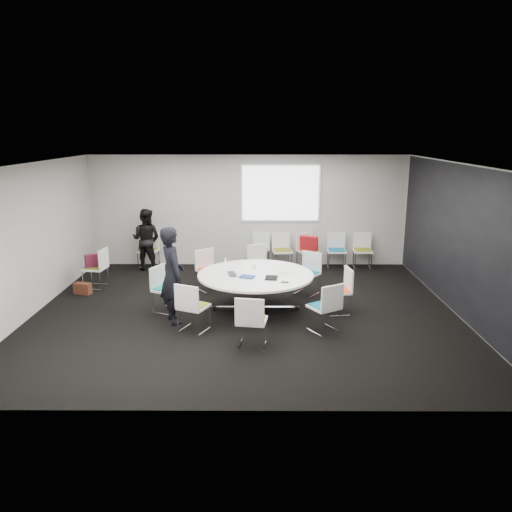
{
  "coord_description": "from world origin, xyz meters",
  "views": [
    {
      "loc": [
        0.25,
        -9.03,
        3.38
      ],
      "look_at": [
        0.2,
        0.4,
        1.0
      ],
      "focal_mm": 35.0,
      "sensor_mm": 36.0,
      "label": 1
    }
  ],
  "objects_px": {
    "chair_ring_a": "(338,299)",
    "person_main": "(172,275)",
    "chair_ring_f": "(193,316)",
    "chair_back_c": "(307,257)",
    "laptop": "(235,274)",
    "chair_person_back": "(149,257)",
    "brown_bag": "(83,289)",
    "chair_spare_left": "(96,275)",
    "chair_ring_g": "(252,331)",
    "chair_ring_d": "(209,278)",
    "chair_ring_c": "(260,272)",
    "chair_back_e": "(362,257)",
    "person_back": "(146,239)",
    "chair_back_b": "(282,257)",
    "chair_back_a": "(259,257)",
    "cup": "(254,266)",
    "chair_ring_h": "(324,316)",
    "chair_back_d": "(336,257)",
    "conference_table": "(256,283)",
    "chair_ring_e": "(167,298)",
    "maroon_bag": "(95,260)",
    "chair_ring_b": "(307,281)"
  },
  "relations": [
    {
      "from": "chair_ring_g",
      "to": "cup",
      "type": "height_order",
      "value": "chair_ring_g"
    },
    {
      "from": "chair_back_a",
      "to": "person_main",
      "type": "xyz_separation_m",
      "value": [
        -1.54,
        -3.69,
        0.6
      ]
    },
    {
      "from": "chair_back_a",
      "to": "cup",
      "type": "bearing_deg",
      "value": 108.12
    },
    {
      "from": "person_main",
      "to": "person_back",
      "type": "xyz_separation_m",
      "value": [
        -1.24,
        3.53,
        -0.11
      ]
    },
    {
      "from": "chair_ring_g",
      "to": "laptop",
      "type": "height_order",
      "value": "chair_ring_g"
    },
    {
      "from": "chair_ring_d",
      "to": "person_main",
      "type": "height_order",
      "value": "person_main"
    },
    {
      "from": "chair_ring_a",
      "to": "chair_person_back",
      "type": "bearing_deg",
      "value": 44.44
    },
    {
      "from": "chair_back_c",
      "to": "laptop",
      "type": "distance_m",
      "value": 3.56
    },
    {
      "from": "chair_ring_d",
      "to": "chair_back_b",
      "type": "bearing_deg",
      "value": -169.85
    },
    {
      "from": "chair_back_e",
      "to": "person_back",
      "type": "distance_m",
      "value": 5.42
    },
    {
      "from": "chair_back_e",
      "to": "chair_ring_g",
      "type": "bearing_deg",
      "value": 64.37
    },
    {
      "from": "chair_ring_h",
      "to": "chair_back_d",
      "type": "distance_m",
      "value": 4.21
    },
    {
      "from": "chair_ring_h",
      "to": "person_back",
      "type": "relative_size",
      "value": 0.57
    },
    {
      "from": "chair_ring_c",
      "to": "chair_ring_e",
      "type": "bearing_deg",
      "value": 24.4
    },
    {
      "from": "chair_ring_a",
      "to": "person_main",
      "type": "height_order",
      "value": "person_main"
    },
    {
      "from": "chair_ring_c",
      "to": "brown_bag",
      "type": "bearing_deg",
      "value": -9.26
    },
    {
      "from": "chair_back_d",
      "to": "chair_person_back",
      "type": "height_order",
      "value": "same"
    },
    {
      "from": "chair_ring_f",
      "to": "person_main",
      "type": "height_order",
      "value": "person_main"
    },
    {
      "from": "conference_table",
      "to": "chair_ring_a",
      "type": "relative_size",
      "value": 2.5
    },
    {
      "from": "chair_ring_f",
      "to": "brown_bag",
      "type": "distance_m",
      "value": 3.3
    },
    {
      "from": "laptop",
      "to": "brown_bag",
      "type": "xyz_separation_m",
      "value": [
        -3.28,
        1.01,
        -0.62
      ]
    },
    {
      "from": "chair_ring_g",
      "to": "brown_bag",
      "type": "distance_m",
      "value": 4.5
    },
    {
      "from": "person_main",
      "to": "laptop",
      "type": "bearing_deg",
      "value": -86.78
    },
    {
      "from": "chair_ring_b",
      "to": "chair_back_d",
      "type": "height_order",
      "value": "same"
    },
    {
      "from": "chair_back_e",
      "to": "chair_ring_h",
      "type": "bearing_deg",
      "value": 74.28
    },
    {
      "from": "chair_person_back",
      "to": "brown_bag",
      "type": "distance_m",
      "value": 2.33
    },
    {
      "from": "laptop",
      "to": "maroon_bag",
      "type": "distance_m",
      "value": 3.46
    },
    {
      "from": "chair_ring_g",
      "to": "cup",
      "type": "xyz_separation_m",
      "value": [
        0.02,
        2.07,
        0.5
      ]
    },
    {
      "from": "cup",
      "to": "laptop",
      "type": "bearing_deg",
      "value": -131.29
    },
    {
      "from": "chair_back_a",
      "to": "chair_person_back",
      "type": "bearing_deg",
      "value": 19.99
    },
    {
      "from": "chair_spare_left",
      "to": "maroon_bag",
      "type": "xyz_separation_m",
      "value": [
        -0.02,
        0.0,
        0.34
      ]
    },
    {
      "from": "chair_back_c",
      "to": "laptop",
      "type": "xyz_separation_m",
      "value": [
        -1.68,
        -3.1,
        0.47
      ]
    },
    {
      "from": "chair_ring_d",
      "to": "brown_bag",
      "type": "height_order",
      "value": "chair_ring_d"
    },
    {
      "from": "maroon_bag",
      "to": "chair_ring_c",
      "type": "bearing_deg",
      "value": 4.42
    },
    {
      "from": "chair_ring_d",
      "to": "chair_person_back",
      "type": "relative_size",
      "value": 1.0
    },
    {
      "from": "chair_ring_a",
      "to": "maroon_bag",
      "type": "height_order",
      "value": "chair_ring_a"
    },
    {
      "from": "chair_spare_left",
      "to": "chair_ring_g",
      "type": "bearing_deg",
      "value": -124.09
    },
    {
      "from": "chair_ring_a",
      "to": "chair_ring_e",
      "type": "bearing_deg",
      "value": 80.12
    },
    {
      "from": "chair_back_a",
      "to": "laptop",
      "type": "relative_size",
      "value": 2.62
    },
    {
      "from": "chair_ring_c",
      "to": "chair_ring_e",
      "type": "relative_size",
      "value": 1.0
    },
    {
      "from": "chair_ring_f",
      "to": "chair_back_c",
      "type": "height_order",
      "value": "same"
    },
    {
      "from": "chair_ring_e",
      "to": "chair_back_a",
      "type": "height_order",
      "value": "same"
    },
    {
      "from": "chair_ring_a",
      "to": "chair_spare_left",
      "type": "xyz_separation_m",
      "value": [
        -5.08,
        1.57,
        0.0
      ]
    },
    {
      "from": "chair_back_c",
      "to": "person_back",
      "type": "height_order",
      "value": "person_back"
    },
    {
      "from": "chair_back_a",
      "to": "person_back",
      "type": "distance_m",
      "value": 2.83
    },
    {
      "from": "chair_back_b",
      "to": "chair_ring_e",
      "type": "bearing_deg",
      "value": 45.32
    },
    {
      "from": "chair_ring_c",
      "to": "chair_back_e",
      "type": "bearing_deg",
      "value": -172.28
    },
    {
      "from": "chair_ring_d",
      "to": "chair_spare_left",
      "type": "xyz_separation_m",
      "value": [
        -2.51,
        0.17,
        0.0
      ]
    },
    {
      "from": "conference_table",
      "to": "chair_ring_h",
      "type": "relative_size",
      "value": 2.5
    },
    {
      "from": "chair_ring_a",
      "to": "chair_ring_d",
      "type": "distance_m",
      "value": 2.93
    }
  ]
}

